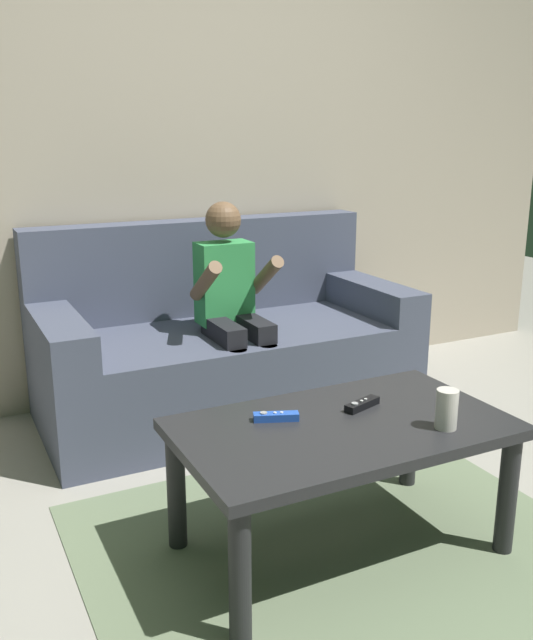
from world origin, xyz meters
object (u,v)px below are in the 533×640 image
at_px(person_seated_on_couch, 233,303).
at_px(game_remote_blue_near_edge, 276,417).
at_px(soda_can, 447,409).
at_px(coffee_table, 342,442).
at_px(couch, 223,349).
at_px(game_remote_black_center, 362,404).

relative_size(person_seated_on_couch, game_remote_blue_near_edge, 7.00).
relative_size(game_remote_blue_near_edge, soda_can, 1.18).
height_order(coffee_table, soda_can, soda_can).
bearing_deg(coffee_table, couch, 84.12).
xyz_separation_m(game_remote_blue_near_edge, soda_can, (0.43, -0.28, 0.05)).
relative_size(couch, person_seated_on_couch, 1.70).
xyz_separation_m(couch, soda_can, (0.13, -1.41, 0.19)).
relative_size(couch, soda_can, 14.01).
relative_size(person_seated_on_couch, game_remote_black_center, 6.96).
bearing_deg(coffee_table, soda_can, -33.39).
bearing_deg(coffee_table, game_remote_blue_near_edge, 147.69).
distance_m(person_seated_on_couch, game_remote_blue_near_edge, 0.99).
bearing_deg(soda_can, person_seated_on_couch, 97.39).
xyz_separation_m(person_seated_on_couch, game_remote_blue_near_edge, (-0.27, -0.94, -0.13)).
xyz_separation_m(couch, game_remote_black_center, (-0.01, -1.16, 0.14)).
xyz_separation_m(couch, coffee_table, (-0.13, -1.24, 0.07)).
xyz_separation_m(coffee_table, soda_can, (0.26, -0.17, 0.13)).
bearing_deg(game_remote_black_center, couch, 89.62).
height_order(coffee_table, game_remote_blue_near_edge, game_remote_blue_near_edge).
height_order(person_seated_on_couch, game_remote_black_center, person_seated_on_couch).
bearing_deg(soda_can, coffee_table, 146.61).
bearing_deg(game_remote_blue_near_edge, person_seated_on_couch, 73.96).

